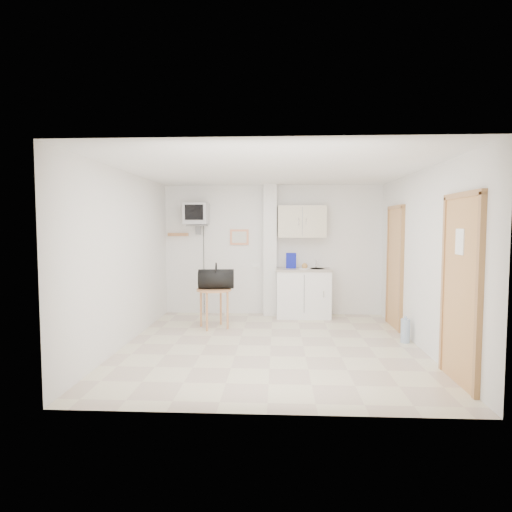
{
  "coord_description": "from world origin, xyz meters",
  "views": [
    {
      "loc": [
        0.09,
        -6.04,
        1.72
      ],
      "look_at": [
        -0.24,
        0.6,
        1.25
      ],
      "focal_mm": 30.0,
      "sensor_mm": 36.0,
      "label": 1
    }
  ],
  "objects_px": {
    "crt_television": "(196,214)",
    "water_bottle": "(405,331)",
    "duffel_bag": "(216,279)",
    "round_table": "(214,294)"
  },
  "relations": [
    {
      "from": "duffel_bag",
      "to": "water_bottle",
      "type": "distance_m",
      "value": 3.1
    },
    {
      "from": "crt_television",
      "to": "water_bottle",
      "type": "relative_size",
      "value": 5.42
    },
    {
      "from": "crt_television",
      "to": "water_bottle",
      "type": "distance_m",
      "value": 4.23
    },
    {
      "from": "round_table",
      "to": "water_bottle",
      "type": "height_order",
      "value": "round_table"
    },
    {
      "from": "crt_television",
      "to": "duffel_bag",
      "type": "bearing_deg",
      "value": -61.74
    },
    {
      "from": "crt_television",
      "to": "round_table",
      "type": "distance_m",
      "value": 1.75
    },
    {
      "from": "crt_television",
      "to": "duffel_bag",
      "type": "xyz_separation_m",
      "value": [
        0.51,
        -0.95,
        -1.11
      ]
    },
    {
      "from": "duffel_bag",
      "to": "crt_television",
      "type": "bearing_deg",
      "value": 112.9
    },
    {
      "from": "crt_television",
      "to": "water_bottle",
      "type": "bearing_deg",
      "value": -27.1
    },
    {
      "from": "round_table",
      "to": "water_bottle",
      "type": "bearing_deg",
      "value": -14.58
    }
  ]
}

